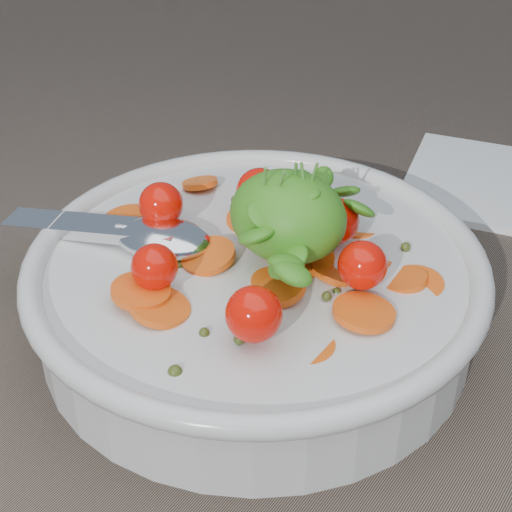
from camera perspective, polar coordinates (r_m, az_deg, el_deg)
The scene contains 3 objects.
ground at distance 0.52m, azimuth 2.69°, elevation -5.04°, with size 6.00×6.00×0.00m, color #6C5C4D.
bowl at distance 0.49m, azimuth 0.05°, elevation -2.17°, with size 0.31×0.29×0.12m.
napkin at distance 0.70m, azimuth 17.77°, elevation 4.82°, with size 0.17×0.14×0.01m, color white.
Camera 1 is at (0.21, -0.34, 0.33)m, focal length 55.00 mm.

